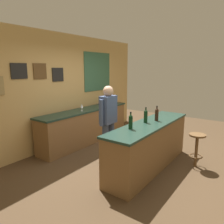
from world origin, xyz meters
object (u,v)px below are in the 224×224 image
bartender (108,119)px  wine_bottle_c (157,114)px  wine_glass_b (82,106)px  wine_bottle_a (131,121)px  wine_glass_a (82,107)px  coffee_mug (102,103)px  bar_stool (197,145)px  wine_bottle_b (146,116)px

bartender → wine_bottle_c: bearing=-56.3°
wine_glass_b → wine_bottle_a: bearing=-112.8°
wine_glass_a → coffee_mug: wine_glass_a is taller
coffee_mug → wine_bottle_a: bearing=-130.6°
wine_glass_a → wine_glass_b: 0.13m
coffee_mug → wine_bottle_c: bearing=-112.8°
wine_glass_a → coffee_mug: bearing=7.8°
bar_stool → wine_bottle_b: 1.20m
wine_bottle_c → wine_glass_a: bearing=92.7°
bar_stool → wine_bottle_c: (-0.34, 0.73, 0.60)m
wine_bottle_c → coffee_mug: 2.29m
bar_stool → wine_bottle_a: bearing=144.1°
wine_bottle_c → bar_stool: bearing=-64.8°
bartender → wine_bottle_a: bartender is taller
wine_bottle_b → wine_bottle_a: bearing=179.3°
bar_stool → wine_glass_b: bearing=97.0°
wine_glass_b → wine_glass_a: bearing=-135.2°
bartender → wine_glass_b: (0.54, 1.26, 0.07)m
wine_bottle_b → coffee_mug: wine_bottle_b is taller
wine_glass_b → coffee_mug: 0.89m
wine_bottle_a → wine_glass_a: 2.00m
wine_bottle_a → wine_bottle_b: same height
bar_stool → wine_glass_a: bearing=99.1°
wine_bottle_a → wine_glass_a: bearing=68.6°
wine_glass_b → bar_stool: bearing=-83.0°
wine_bottle_a → coffee_mug: bearing=49.4°
wine_bottle_b → wine_glass_b: wine_bottle_b is taller
wine_bottle_c → wine_glass_a: wine_bottle_c is taller
wine_glass_b → coffee_mug: (0.89, 0.04, -0.06)m
wine_glass_a → coffee_mug: size_ratio=1.24×
bar_stool → wine_glass_b: size_ratio=4.39×
bartender → wine_glass_a: (0.45, 1.17, 0.07)m
wine_glass_b → wine_bottle_c: bearing=-90.0°
wine_bottle_b → wine_bottle_c: (0.27, -0.11, 0.00)m
wine_bottle_b → wine_glass_b: 1.98m
bartender → wine_bottle_a: bearing=-112.2°
bartender → bar_stool: 1.84m
bartender → wine_bottle_c: bartender is taller
wine_bottle_b → wine_bottle_c: 0.29m
wine_bottle_b → wine_glass_a: wine_bottle_b is taller
bartender → coffee_mug: size_ratio=12.96×
wine_glass_b → coffee_mug: wine_glass_b is taller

